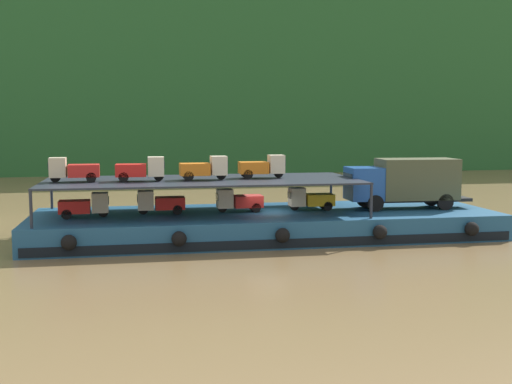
{
  "coord_description": "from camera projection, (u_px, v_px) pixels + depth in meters",
  "views": [
    {
      "loc": [
        -7.35,
        -36.02,
        6.77
      ],
      "look_at": [
        -0.61,
        0.0,
        2.7
      ],
      "focal_mm": 43.45,
      "sensor_mm": 36.0,
      "label": 1
    }
  ],
  "objects": [
    {
      "name": "mini_truck_upper_bow",
      "position": [
        263.0,
        167.0,
        37.13
      ],
      "size": [
        2.75,
        1.22,
        1.38
      ],
      "color": "orange",
      "rests_on": "cargo_rack"
    },
    {
      "name": "covered_lorry",
      "position": [
        405.0,
        181.0,
        38.29
      ],
      "size": [
        7.92,
        2.54,
        3.1
      ],
      "color": "#1E4C99",
      "rests_on": "cargo_barge"
    },
    {
      "name": "mini_truck_upper_stern",
      "position": [
        73.0,
        170.0,
        34.6
      ],
      "size": [
        2.78,
        1.27,
        1.38
      ],
      "color": "red",
      "rests_on": "cargo_rack"
    },
    {
      "name": "hillside_far_bank",
      "position": [
        185.0,
        52.0,
        98.44
      ],
      "size": [
        144.27,
        39.13,
        32.05
      ],
      "color": "#235628",
      "rests_on": "ground"
    },
    {
      "name": "mini_truck_lower_mid",
      "position": [
        239.0,
        200.0,
        36.97
      ],
      "size": [
        2.76,
        1.24,
        1.38
      ],
      "color": "red",
      "rests_on": "cargo_barge"
    },
    {
      "name": "cargo_rack",
      "position": [
        203.0,
        181.0,
        36.21
      ],
      "size": [
        18.18,
        7.55,
        2.0
      ],
      "color": "#232833",
      "rests_on": "cargo_barge"
    },
    {
      "name": "mini_truck_upper_fore",
      "position": [
        204.0,
        168.0,
        35.86
      ],
      "size": [
        2.77,
        1.25,
        1.38
      ],
      "color": "orange",
      "rests_on": "cargo_rack"
    },
    {
      "name": "ground_plane",
      "position": [
        266.0,
        236.0,
        37.28
      ],
      "size": [
        400.0,
        400.0,
        0.0
      ],
      "primitive_type": "plane",
      "color": "brown"
    },
    {
      "name": "mini_truck_upper_mid",
      "position": [
        141.0,
        169.0,
        35.09
      ],
      "size": [
        2.76,
        1.23,
        1.38
      ],
      "color": "red",
      "rests_on": "cargo_rack"
    },
    {
      "name": "mini_truck_lower_aft",
      "position": [
        160.0,
        202.0,
        36.13
      ],
      "size": [
        2.75,
        1.22,
        1.38
      ],
      "color": "red",
      "rests_on": "cargo_barge"
    },
    {
      "name": "mini_truck_lower_stern",
      "position": [
        85.0,
        205.0,
        34.75
      ],
      "size": [
        2.78,
        1.27,
        1.38
      ],
      "color": "red",
      "rests_on": "cargo_barge"
    },
    {
      "name": "cargo_barge",
      "position": [
        266.0,
        224.0,
        37.16
      ],
      "size": [
        27.38,
        8.98,
        1.5
      ],
      "color": "navy",
      "rests_on": "ground"
    },
    {
      "name": "mini_truck_lower_fore",
      "position": [
        310.0,
        199.0,
        37.75
      ],
      "size": [
        2.75,
        1.22,
        1.38
      ],
      "color": "gold",
      "rests_on": "cargo_barge"
    }
  ]
}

